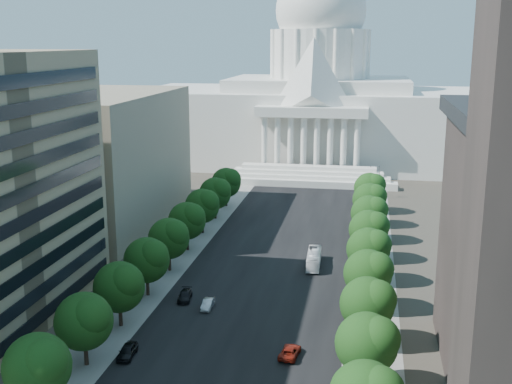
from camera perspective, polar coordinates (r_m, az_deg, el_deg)
The scene contains 32 objects.
road_asphalt at distance 133.36m, azimuth 2.11°, elevation -4.79°, with size 30.00×260.00×0.01m, color black.
sidewalk_left at distance 137.11m, azimuth -5.80°, elevation -4.34°, with size 8.00×260.00×0.02m, color gray.
sidewalk_right at distance 132.25m, azimuth 10.32°, elevation -5.16°, with size 8.00×260.00×0.02m, color gray.
capitol at distance 222.16m, azimuth 5.58°, elevation 7.74°, with size 120.00×56.00×73.00m.
office_block_left_far at distance 152.75m, azimuth -15.45°, elevation 2.88°, with size 38.00×52.00×30.00m, color gray.
tree_l_b at distance 77.27m, azimuth -18.73°, elevation -14.39°, with size 7.79×7.60×9.97m.
tree_l_c at distance 86.83m, azimuth -14.91°, elevation -10.94°, with size 7.79×7.60×9.97m.
tree_l_d at distance 96.93m, azimuth -11.94°, elevation -8.15°, with size 7.79×7.60×9.97m.
tree_l_e at distance 107.43m, azimuth -9.57°, elevation -5.89°, with size 7.79×7.60×9.97m.
tree_l_f at distance 118.21m, azimuth -7.64°, elevation -4.02°, with size 7.79×7.60×9.97m.
tree_l_g at distance 129.20m, azimuth -6.04°, elevation -2.46°, with size 7.79×7.60×9.97m.
tree_l_h at distance 140.36m, azimuth -4.70°, elevation -1.15°, with size 7.79×7.60×9.97m.
tree_l_i at distance 151.65m, azimuth -3.55°, elevation -0.04°, with size 7.79×7.60×9.97m.
tree_l_j at distance 163.04m, azimuth -2.57°, elevation 0.93°, with size 7.79×7.60×9.97m.
tree_r_c at distance 79.51m, azimuth 10.04°, elevation -13.03°, with size 7.79×7.60×9.97m.
tree_r_d at distance 90.44m, azimuth 10.08°, elevation -9.67°, with size 7.79×7.60×9.97m.
tree_r_e at distance 101.60m, azimuth 10.10°, elevation -7.05°, with size 7.79×7.60×9.97m.
tree_r_f at distance 112.94m, azimuth 10.12°, elevation -4.94°, with size 7.79×7.60×9.97m.
tree_r_g at distance 124.41m, azimuth 10.14°, elevation -3.23°, with size 7.79×7.60×9.97m.
tree_r_h at distance 135.96m, azimuth 10.15°, elevation -1.80°, with size 7.79×7.60×9.97m.
tree_r_i at distance 147.59m, azimuth 10.17°, elevation -0.60°, with size 7.79×7.60×9.97m.
tree_r_j at distance 159.27m, azimuth 10.18°, elevation 0.43°, with size 7.79×7.60×9.97m.
streetlight_b at distance 79.11m, azimuth 11.19°, elevation -13.74°, with size 2.61×0.44×9.00m.
streetlight_c at distance 102.04m, azimuth 10.97°, elevation -7.38°, with size 2.61×0.44×9.00m.
streetlight_d at distance 125.75m, azimuth 10.84°, elevation -3.38°, with size 2.61×0.44×9.00m.
streetlight_e at distance 149.89m, azimuth 10.76°, elevation -0.66°, with size 2.61×0.44×9.00m.
streetlight_f at distance 174.27m, azimuth 10.69°, elevation 1.30°, with size 2.61×0.44×9.00m.
car_dark_a at distance 90.31m, azimuth -11.37°, elevation -13.70°, with size 1.95×4.85×1.65m, color black.
car_silver at distance 103.47m, azimuth -4.31°, elevation -9.91°, with size 1.50×4.31×1.42m, color #B0B3B8.
car_red at distance 88.89m, azimuth 3.03°, elevation -14.00°, with size 2.31×5.01×1.39m, color maroon.
car_dark_b at distance 106.88m, azimuth -6.34°, elevation -9.17°, with size 2.00×4.92×1.43m, color black.
city_bus at distance 121.68m, azimuth 5.16°, elevation -5.94°, with size 2.40×10.24×2.85m, color white.
Camera 1 is at (17.24, -35.55, 41.51)m, focal length 45.00 mm.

